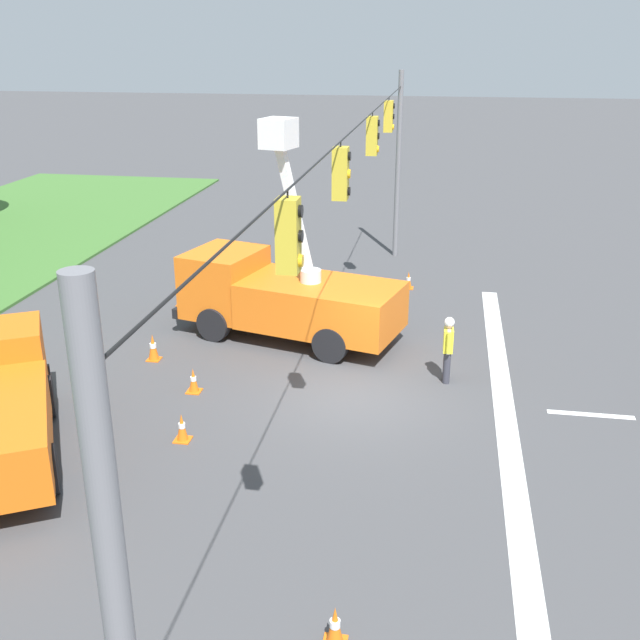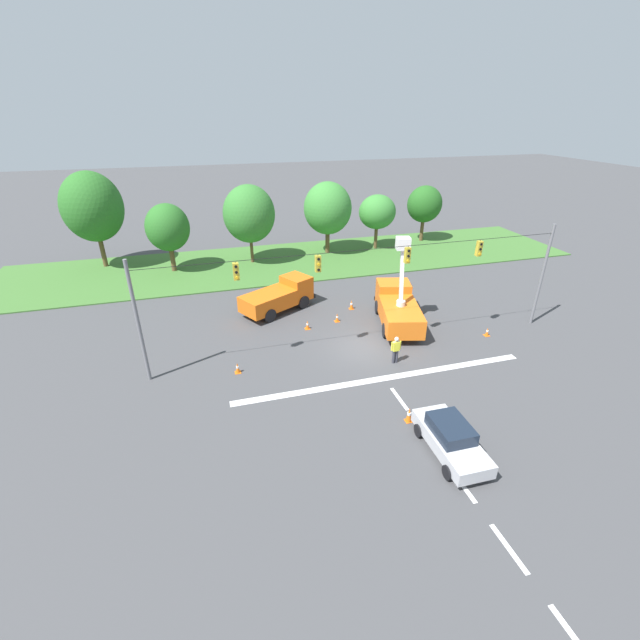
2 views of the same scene
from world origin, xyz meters
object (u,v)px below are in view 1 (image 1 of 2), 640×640
object	(u,v)px
traffic_cone_lane_edge_a	(335,626)
traffic_cone_mid_left	(408,280)
utility_truck_bucket_lift	(283,293)
traffic_cone_near_bucket	(193,381)
traffic_cone_lane_edge_b	(182,296)
traffic_cone_foreground_left	(153,347)
traffic_cone_mid_right	(182,428)
road_worker	(448,346)

from	to	relation	value
traffic_cone_lane_edge_a	traffic_cone_mid_left	bearing A→B (deg)	-0.28
utility_truck_bucket_lift	traffic_cone_near_bucket	size ratio (longest dim) A/B	10.87
traffic_cone_lane_edge_b	traffic_cone_lane_edge_a	bearing A→B (deg)	-152.41
traffic_cone_foreground_left	traffic_cone_mid_right	distance (m)	4.67
traffic_cone_near_bucket	traffic_cone_mid_right	bearing A→B (deg)	-167.26
utility_truck_bucket_lift	traffic_cone_mid_right	xyz separation A→B (m)	(-6.38, 0.91, -1.05)
utility_truck_bucket_lift	traffic_cone_mid_left	world-z (taller)	utility_truck_bucket_lift
road_worker	traffic_cone_near_bucket	size ratio (longest dim) A/B	2.77
utility_truck_bucket_lift	road_worker	bearing A→B (deg)	-115.95
road_worker	traffic_cone_lane_edge_a	distance (m)	9.49
traffic_cone_foreground_left	utility_truck_bucket_lift	bearing A→B (deg)	-54.12
utility_truck_bucket_lift	road_worker	xyz separation A→B (m)	(-2.33, -4.79, -0.37)
traffic_cone_mid_left	traffic_cone_mid_right	world-z (taller)	traffic_cone_mid_right
traffic_cone_near_bucket	traffic_cone_lane_edge_a	distance (m)	9.01
road_worker	traffic_cone_lane_edge_a	world-z (taller)	road_worker
road_worker	traffic_cone_lane_edge_a	size ratio (longest dim) A/B	2.63
traffic_cone_mid_left	traffic_cone_lane_edge_a	world-z (taller)	traffic_cone_lane_edge_a
traffic_cone_mid_left	traffic_cone_near_bucket	xyz separation A→B (m)	(-9.19, 4.82, 0.01)
traffic_cone_mid_left	traffic_cone_lane_edge_a	size ratio (longest dim) A/B	0.92
traffic_cone_mid_left	traffic_cone_near_bucket	bearing A→B (deg)	152.30
traffic_cone_mid_left	road_worker	bearing A→B (deg)	-169.34
utility_truck_bucket_lift	traffic_cone_mid_right	world-z (taller)	utility_truck_bucket_lift
utility_truck_bucket_lift	traffic_cone_lane_edge_b	xyz separation A→B (m)	(2.14, 3.92, -1.06)
traffic_cone_near_bucket	traffic_cone_mid_left	bearing A→B (deg)	-27.70
traffic_cone_mid_right	traffic_cone_foreground_left	bearing A→B (deg)	29.08
traffic_cone_mid_left	traffic_cone_mid_right	xyz separation A→B (m)	(-11.55, 4.29, 0.02)
traffic_cone_mid_left	traffic_cone_mid_right	size ratio (longest dim) A/B	0.95
traffic_cone_mid_left	traffic_cone_near_bucket	world-z (taller)	traffic_cone_near_bucket
traffic_cone_lane_edge_a	traffic_cone_near_bucket	bearing A→B (deg)	31.76
road_worker	utility_truck_bucket_lift	bearing A→B (deg)	64.05
utility_truck_bucket_lift	traffic_cone_foreground_left	bearing A→B (deg)	125.88
traffic_cone_foreground_left	road_worker	bearing A→B (deg)	-90.23
utility_truck_bucket_lift	traffic_cone_mid_left	bearing A→B (deg)	-33.21
traffic_cone_foreground_left	traffic_cone_lane_edge_b	bearing A→B (deg)	9.52
utility_truck_bucket_lift	traffic_cone_lane_edge_b	world-z (taller)	utility_truck_bucket_lift
traffic_cone_near_bucket	traffic_cone_lane_edge_b	size ratio (longest dim) A/B	0.99
road_worker	traffic_cone_mid_left	bearing A→B (deg)	10.66
traffic_cone_foreground_left	traffic_cone_mid_left	bearing A→B (deg)	-41.31
traffic_cone_mid_left	traffic_cone_mid_right	bearing A→B (deg)	159.61
traffic_cone_mid_right	traffic_cone_near_bucket	xyz separation A→B (m)	(2.36, 0.53, -0.01)
road_worker	traffic_cone_lane_edge_a	xyz separation A→B (m)	(-9.35, 1.49, -0.67)
traffic_cone_foreground_left	traffic_cone_near_bucket	world-z (taller)	traffic_cone_foreground_left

